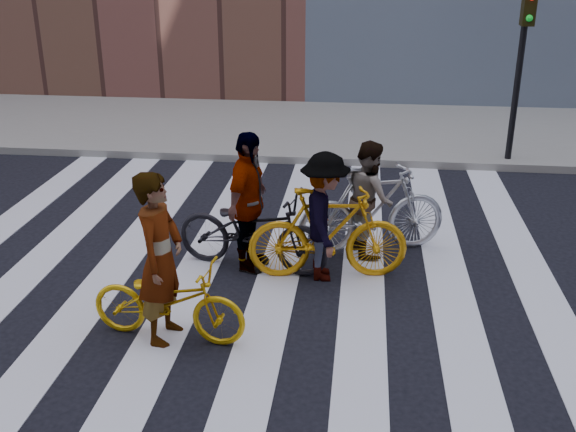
% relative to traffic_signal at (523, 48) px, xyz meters
% --- Properties ---
extents(ground, '(100.00, 100.00, 0.00)m').
position_rel_traffic_signal_xyz_m(ground, '(-4.40, -5.32, -2.28)').
color(ground, black).
rests_on(ground, ground).
extents(sidewalk_far, '(100.00, 5.00, 0.15)m').
position_rel_traffic_signal_xyz_m(sidewalk_far, '(-4.40, 2.18, -2.20)').
color(sidewalk_far, gray).
rests_on(sidewalk_far, ground).
extents(zebra_crosswalk, '(8.25, 10.00, 0.01)m').
position_rel_traffic_signal_xyz_m(zebra_crosswalk, '(-4.40, -5.32, -2.27)').
color(zebra_crosswalk, silver).
rests_on(zebra_crosswalk, ground).
extents(traffic_signal, '(0.22, 0.42, 3.33)m').
position_rel_traffic_signal_xyz_m(traffic_signal, '(0.00, 0.00, 0.00)').
color(traffic_signal, black).
rests_on(traffic_signal, ground).
extents(bike_yellow_left, '(1.80, 0.80, 0.91)m').
position_rel_traffic_signal_xyz_m(bike_yellow_left, '(-4.85, -6.71, -1.82)').
color(bike_yellow_left, '#E7AD0C').
rests_on(bike_yellow_left, ground).
extents(bike_silver_mid, '(2.18, 1.21, 1.26)m').
position_rel_traffic_signal_xyz_m(bike_silver_mid, '(-2.66, -4.21, -1.65)').
color(bike_silver_mid, '#B2B5BC').
rests_on(bike_silver_mid, ground).
extents(bike_yellow_right, '(2.10, 0.83, 1.23)m').
position_rel_traffic_signal_xyz_m(bike_yellow_right, '(-3.22, -5.06, -1.67)').
color(bike_yellow_right, orange).
rests_on(bike_yellow_right, ground).
extents(bike_dark_rear, '(2.20, 1.13, 1.10)m').
position_rel_traffic_signal_xyz_m(bike_dark_rear, '(-4.22, -4.91, -1.73)').
color(bike_dark_rear, black).
rests_on(bike_dark_rear, ground).
extents(rider_left, '(0.54, 0.75, 1.92)m').
position_rel_traffic_signal_xyz_m(rider_left, '(-4.90, -6.71, -1.32)').
color(rider_left, slate).
rests_on(rider_left, ground).
extents(rider_mid, '(0.82, 0.93, 1.61)m').
position_rel_traffic_signal_xyz_m(rider_mid, '(-2.71, -4.21, -1.48)').
color(rider_mid, slate).
rests_on(rider_mid, ground).
extents(rider_right, '(0.75, 1.15, 1.68)m').
position_rel_traffic_signal_xyz_m(rider_right, '(-3.27, -5.06, -1.44)').
color(rider_right, slate).
rests_on(rider_right, ground).
extents(rider_rear, '(0.66, 1.17, 1.87)m').
position_rel_traffic_signal_xyz_m(rider_rear, '(-4.27, -4.91, -1.34)').
color(rider_rear, slate).
rests_on(rider_rear, ground).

